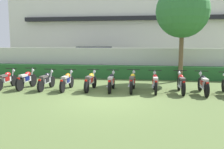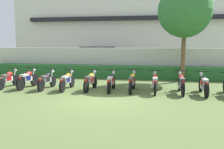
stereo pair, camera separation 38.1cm
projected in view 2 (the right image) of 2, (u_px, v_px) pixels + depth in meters
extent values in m
plane|color=#566B38|center=(102.00, 101.00, 9.56)|extent=(60.00, 60.00, 0.00)
cube|color=white|center=(137.00, 25.00, 25.07)|extent=(23.31, 6.00, 7.84)
cube|color=black|center=(134.00, 18.00, 21.85)|extent=(19.58, 0.50, 0.36)
cube|color=silver|center=(125.00, 62.00, 16.02)|extent=(22.15, 0.30, 1.85)
cube|color=#28602D|center=(123.00, 72.00, 15.41)|extent=(17.72, 0.70, 0.79)
cube|color=silver|center=(101.00, 61.00, 19.72)|extent=(4.71, 2.45, 1.00)
cube|color=#2D333D|center=(98.00, 51.00, 19.62)|extent=(2.91, 2.06, 0.65)
cylinder|color=black|center=(121.00, 65.00, 20.62)|extent=(0.70, 0.31, 0.68)
cylinder|color=black|center=(120.00, 67.00, 18.79)|extent=(0.70, 0.31, 0.68)
cylinder|color=black|center=(83.00, 65.00, 20.76)|extent=(0.70, 0.31, 0.68)
cylinder|color=black|center=(79.00, 67.00, 18.93)|extent=(0.70, 0.31, 0.68)
cylinder|color=brown|center=(183.00, 56.00, 14.10)|extent=(0.25, 0.25, 2.91)
sphere|color=#387A3D|center=(185.00, 11.00, 13.77)|extent=(2.97, 2.97, 2.97)
cylinder|color=black|center=(16.00, 80.00, 12.91)|extent=(0.10, 0.56, 0.56)
cylinder|color=black|center=(0.00, 84.00, 11.63)|extent=(0.10, 0.56, 0.56)
cube|color=silver|center=(8.00, 79.00, 12.20)|extent=(0.21, 0.60, 0.22)
ellipsoid|color=red|center=(10.00, 74.00, 12.34)|extent=(0.23, 0.44, 0.22)
cube|color=#4C4742|center=(5.00, 75.00, 11.95)|extent=(0.21, 0.52, 0.10)
cylinder|color=silver|center=(15.00, 74.00, 12.79)|extent=(0.05, 0.23, 0.65)
cylinder|color=black|center=(13.00, 68.00, 12.66)|extent=(0.60, 0.04, 0.04)
sphere|color=silver|center=(16.00, 70.00, 12.87)|extent=(0.14, 0.14, 0.14)
cylinder|color=silver|center=(3.00, 82.00, 12.00)|extent=(0.08, 0.55, 0.07)
cube|color=#A51414|center=(7.00, 78.00, 12.15)|extent=(0.24, 0.36, 0.20)
cylinder|color=black|center=(34.00, 80.00, 12.72)|extent=(0.12, 0.63, 0.63)
cylinder|color=black|center=(21.00, 84.00, 11.54)|extent=(0.12, 0.63, 0.63)
cube|color=silver|center=(27.00, 79.00, 12.06)|extent=(0.23, 0.61, 0.22)
ellipsoid|color=red|center=(29.00, 74.00, 12.20)|extent=(0.24, 0.45, 0.22)
cube|color=beige|center=(24.00, 75.00, 11.81)|extent=(0.22, 0.53, 0.10)
cube|color=red|center=(19.00, 78.00, 11.41)|extent=(0.10, 0.08, 0.08)
cylinder|color=silver|center=(33.00, 74.00, 12.59)|extent=(0.06, 0.23, 0.65)
cylinder|color=black|center=(32.00, 68.00, 12.46)|extent=(0.60, 0.06, 0.04)
sphere|color=silver|center=(34.00, 70.00, 12.67)|extent=(0.14, 0.14, 0.14)
cylinder|color=silver|center=(22.00, 82.00, 11.86)|extent=(0.09, 0.55, 0.07)
cube|color=navy|center=(27.00, 78.00, 12.01)|extent=(0.26, 0.37, 0.20)
cylinder|color=black|center=(53.00, 81.00, 12.49)|extent=(0.11, 0.56, 0.56)
cylinder|color=black|center=(41.00, 85.00, 11.30)|extent=(0.11, 0.56, 0.56)
cube|color=silver|center=(47.00, 80.00, 11.83)|extent=(0.22, 0.61, 0.22)
ellipsoid|color=black|center=(48.00, 75.00, 11.96)|extent=(0.23, 0.45, 0.22)
cube|color=#4C4742|center=(44.00, 77.00, 11.58)|extent=(0.21, 0.53, 0.10)
cube|color=red|center=(40.00, 80.00, 11.17)|extent=(0.10, 0.08, 0.08)
cylinder|color=silver|center=(52.00, 75.00, 12.37)|extent=(0.06, 0.23, 0.65)
cylinder|color=black|center=(51.00, 69.00, 12.24)|extent=(0.60, 0.05, 0.04)
sphere|color=silver|center=(53.00, 71.00, 12.45)|extent=(0.14, 0.14, 0.14)
cylinder|color=silver|center=(42.00, 84.00, 11.63)|extent=(0.09, 0.55, 0.07)
cube|color=black|center=(46.00, 79.00, 11.77)|extent=(0.25, 0.37, 0.20)
cylinder|color=black|center=(72.00, 82.00, 12.37)|extent=(0.09, 0.56, 0.56)
cylinder|color=black|center=(62.00, 86.00, 11.09)|extent=(0.09, 0.56, 0.56)
cube|color=silver|center=(67.00, 81.00, 11.66)|extent=(0.20, 0.60, 0.22)
ellipsoid|color=orange|center=(68.00, 75.00, 11.80)|extent=(0.22, 0.44, 0.22)
cube|color=#B2ADA3|center=(65.00, 77.00, 11.41)|extent=(0.20, 0.52, 0.10)
cube|color=red|center=(61.00, 80.00, 10.96)|extent=(0.10, 0.08, 0.08)
cylinder|color=silver|center=(71.00, 76.00, 12.24)|extent=(0.05, 0.23, 0.65)
cylinder|color=black|center=(70.00, 69.00, 12.11)|extent=(0.60, 0.04, 0.04)
sphere|color=silver|center=(72.00, 72.00, 12.32)|extent=(0.14, 0.14, 0.14)
cylinder|color=silver|center=(63.00, 84.00, 11.46)|extent=(0.07, 0.55, 0.07)
cube|color=navy|center=(66.00, 80.00, 11.61)|extent=(0.24, 0.36, 0.20)
cylinder|color=black|center=(95.00, 82.00, 12.27)|extent=(0.12, 0.58, 0.58)
cylinder|color=black|center=(86.00, 86.00, 11.02)|extent=(0.12, 0.58, 0.58)
cube|color=silver|center=(90.00, 81.00, 11.58)|extent=(0.23, 0.61, 0.22)
ellipsoid|color=yellow|center=(91.00, 76.00, 11.71)|extent=(0.24, 0.45, 0.22)
cube|color=#4C4742|center=(89.00, 77.00, 11.33)|extent=(0.22, 0.53, 0.10)
cube|color=red|center=(85.00, 80.00, 10.89)|extent=(0.10, 0.08, 0.08)
cylinder|color=silver|center=(94.00, 76.00, 12.14)|extent=(0.06, 0.23, 0.65)
cylinder|color=black|center=(93.00, 69.00, 12.01)|extent=(0.60, 0.06, 0.04)
sphere|color=silver|center=(95.00, 72.00, 12.23)|extent=(0.14, 0.14, 0.14)
cylinder|color=silver|center=(86.00, 85.00, 11.38)|extent=(0.09, 0.55, 0.07)
cube|color=#A51414|center=(90.00, 80.00, 11.53)|extent=(0.26, 0.37, 0.20)
cylinder|color=black|center=(114.00, 83.00, 12.05)|extent=(0.10, 0.57, 0.57)
cylinder|color=black|center=(109.00, 87.00, 10.83)|extent=(0.10, 0.57, 0.57)
cube|color=silver|center=(111.00, 82.00, 11.37)|extent=(0.21, 0.60, 0.22)
ellipsoid|color=black|center=(112.00, 76.00, 11.51)|extent=(0.23, 0.44, 0.22)
cube|color=#B2ADA3|center=(110.00, 78.00, 11.12)|extent=(0.21, 0.52, 0.10)
cube|color=red|center=(109.00, 81.00, 10.70)|extent=(0.10, 0.08, 0.08)
cylinder|color=silver|center=(113.00, 76.00, 11.92)|extent=(0.05, 0.23, 0.65)
cylinder|color=black|center=(113.00, 70.00, 11.79)|extent=(0.60, 0.04, 0.04)
sphere|color=silver|center=(114.00, 72.00, 12.00)|extent=(0.14, 0.14, 0.14)
cylinder|color=silver|center=(108.00, 85.00, 11.17)|extent=(0.08, 0.55, 0.07)
cube|color=#A51414|center=(111.00, 81.00, 11.32)|extent=(0.25, 0.36, 0.20)
cylinder|color=black|center=(134.00, 83.00, 11.92)|extent=(0.10, 0.62, 0.62)
cylinder|color=black|center=(130.00, 87.00, 10.69)|extent=(0.10, 0.62, 0.62)
cube|color=silver|center=(132.00, 82.00, 11.24)|extent=(0.21, 0.60, 0.22)
ellipsoid|color=yellow|center=(133.00, 76.00, 11.37)|extent=(0.23, 0.44, 0.22)
cube|color=#4C4742|center=(132.00, 78.00, 10.99)|extent=(0.21, 0.52, 0.10)
cube|color=red|center=(130.00, 81.00, 10.56)|extent=(0.10, 0.08, 0.08)
cylinder|color=silver|center=(134.00, 76.00, 11.79)|extent=(0.05, 0.23, 0.65)
cylinder|color=black|center=(134.00, 70.00, 11.67)|extent=(0.60, 0.05, 0.04)
sphere|color=silver|center=(134.00, 72.00, 11.88)|extent=(0.14, 0.14, 0.14)
cylinder|color=silver|center=(129.00, 85.00, 11.04)|extent=(0.08, 0.55, 0.07)
cube|color=#A51414|center=(132.00, 81.00, 11.18)|extent=(0.25, 0.36, 0.20)
cylinder|color=black|center=(155.00, 84.00, 11.68)|extent=(0.11, 0.61, 0.61)
cylinder|color=black|center=(155.00, 88.00, 10.47)|extent=(0.11, 0.61, 0.61)
cube|color=silver|center=(155.00, 83.00, 11.00)|extent=(0.22, 0.61, 0.22)
ellipsoid|color=red|center=(155.00, 77.00, 11.14)|extent=(0.23, 0.45, 0.22)
cube|color=#B2ADA3|center=(155.00, 79.00, 10.75)|extent=(0.21, 0.53, 0.10)
cube|color=red|center=(155.00, 82.00, 10.33)|extent=(0.10, 0.08, 0.08)
cylinder|color=silver|center=(155.00, 77.00, 11.55)|extent=(0.06, 0.23, 0.65)
cylinder|color=black|center=(155.00, 70.00, 11.42)|extent=(0.60, 0.05, 0.04)
sphere|color=silver|center=(155.00, 73.00, 11.63)|extent=(0.14, 0.14, 0.14)
cylinder|color=silver|center=(152.00, 86.00, 10.79)|extent=(0.08, 0.55, 0.07)
cube|color=#A51414|center=(155.00, 82.00, 10.95)|extent=(0.25, 0.37, 0.20)
cylinder|color=black|center=(179.00, 84.00, 11.52)|extent=(0.11, 0.62, 0.62)
cylinder|color=black|center=(183.00, 89.00, 10.28)|extent=(0.11, 0.62, 0.62)
cube|color=silver|center=(181.00, 83.00, 10.83)|extent=(0.22, 0.61, 0.22)
ellipsoid|color=red|center=(181.00, 77.00, 10.97)|extent=(0.23, 0.45, 0.22)
cube|color=#4C4742|center=(182.00, 79.00, 10.58)|extent=(0.22, 0.53, 0.10)
cube|color=red|center=(184.00, 83.00, 10.15)|extent=(0.10, 0.08, 0.08)
cylinder|color=silver|center=(180.00, 77.00, 11.39)|extent=(0.06, 0.23, 0.65)
cylinder|color=black|center=(180.00, 71.00, 11.26)|extent=(0.60, 0.05, 0.04)
sphere|color=silver|center=(180.00, 73.00, 11.47)|extent=(0.14, 0.14, 0.14)
cylinder|color=silver|center=(179.00, 87.00, 10.62)|extent=(0.09, 0.55, 0.07)
cube|color=black|center=(182.00, 82.00, 10.78)|extent=(0.25, 0.37, 0.20)
cylinder|color=black|center=(201.00, 85.00, 11.30)|extent=(0.10, 0.62, 0.62)
cylinder|color=black|center=(207.00, 90.00, 10.01)|extent=(0.10, 0.62, 0.62)
cube|color=silver|center=(204.00, 84.00, 10.59)|extent=(0.21, 0.60, 0.22)
ellipsoid|color=black|center=(203.00, 78.00, 10.72)|extent=(0.23, 0.44, 0.22)
cube|color=beige|center=(205.00, 80.00, 10.34)|extent=(0.21, 0.52, 0.10)
cube|color=red|center=(207.00, 84.00, 9.88)|extent=(0.10, 0.08, 0.08)
cylinder|color=silver|center=(201.00, 78.00, 11.17)|extent=(0.05, 0.23, 0.65)
cylinder|color=black|center=(202.00, 71.00, 11.04)|extent=(0.60, 0.04, 0.04)
sphere|color=silver|center=(201.00, 74.00, 11.25)|extent=(0.14, 0.14, 0.14)
cylinder|color=silver|center=(202.00, 88.00, 10.38)|extent=(0.08, 0.55, 0.07)
cube|color=#A51414|center=(204.00, 83.00, 10.53)|extent=(0.24, 0.36, 0.20)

